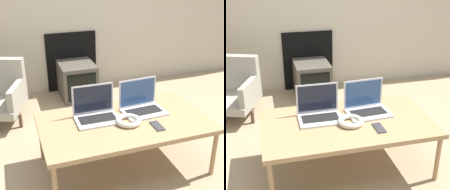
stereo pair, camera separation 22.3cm
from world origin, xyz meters
The scene contains 7 objects.
ground_plane centered at (0.00, 0.00, 0.00)m, with size 14.00×14.00×0.00m, color #998466.
table centered at (0.00, 0.11, 0.39)m, with size 1.32×0.74×0.42m.
laptop_left centered at (-0.20, 0.23, 0.48)m, with size 0.34×0.25×0.26m.
laptop_right centered at (0.20, 0.23, 0.48)m, with size 0.36×0.27×0.26m.
headphones centered at (0.01, 0.07, 0.44)m, with size 0.20×0.20×0.04m.
phone centered at (0.20, -0.05, 0.43)m, with size 0.07×0.15×0.01m.
tv centered at (-0.02, 1.63, 0.21)m, with size 0.42×0.50×0.42m.
Camera 2 is at (-0.60, -1.94, 1.59)m, focal length 50.00 mm.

